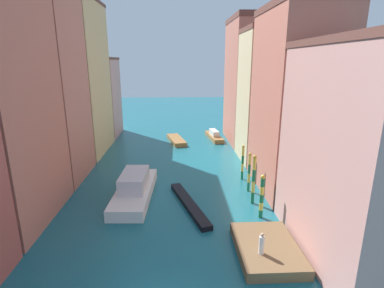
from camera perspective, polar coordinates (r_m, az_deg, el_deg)
name	(u,v)px	position (r m, az deg, el deg)	size (l,w,h in m)	color
ground_plane	(170,165)	(39.10, -4.31, -3.97)	(154.00, 154.00, 0.00)	#196070
building_left_2	(48,84)	(36.07, -25.96, 10.33)	(6.41, 8.60, 21.39)	#C6705B
building_left_3	(79,79)	(45.95, -20.88, 11.61)	(6.41, 12.07, 21.33)	#DBB77A
building_left_4	(99,97)	(56.12, -17.34, 8.56)	(6.41, 8.27, 13.77)	tan
building_right_0	(360,155)	(21.91, 29.48, -1.82)	(6.41, 12.19, 14.46)	tan
building_right_1	(294,102)	(31.69, 18.98, 7.69)	(6.41, 10.61, 18.28)	#C6705B
building_right_2	(266,96)	(40.79, 14.00, 8.88)	(6.41, 7.92, 17.21)	beige
building_right_3	(249,81)	(50.29, 10.85, 11.71)	(6.41, 11.97, 19.79)	#C6705B
waterfront_dock	(267,249)	(22.67, 14.15, -18.87)	(4.17, 5.90, 0.75)	brown
person_on_dock	(262,244)	(21.09, 13.21, -18.18)	(0.36, 0.36, 1.51)	white
mooring_pole_0	(262,196)	(26.23, 13.24, -9.68)	(0.38, 0.38, 3.94)	#197247
mooring_pole_1	(254,179)	(28.44, 11.73, -6.62)	(0.34, 0.34, 4.80)	#197247
mooring_pole_2	(249,172)	(31.10, 10.91, -5.25)	(0.30, 0.30, 4.17)	#197247
mooring_pole_3	(243,162)	(34.09, 9.69, -3.42)	(0.30, 0.30, 4.06)	#197247
vaporetto_white	(135,188)	(30.26, -10.96, -8.29)	(3.68, 10.32, 2.55)	white
gondola_black	(189,204)	(28.16, -0.56, -11.46)	(3.54, 9.04, 0.47)	black
motorboat_0	(176,140)	(49.87, -3.03, 0.77)	(3.43, 7.11, 0.68)	olive
motorboat_1	(214,136)	(52.00, 4.25, 1.59)	(2.62, 7.34, 1.54)	olive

